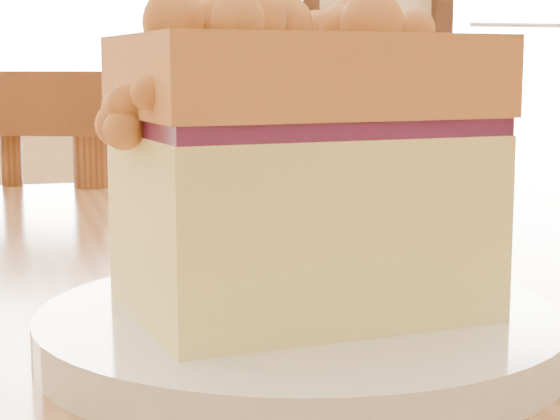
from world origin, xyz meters
name	(u,v)px	position (x,y,z in m)	size (l,w,h in m)	color
plate	(300,332)	(-0.04, -0.07, 0.76)	(0.20, 0.20, 0.02)	white
cake_slice	(296,159)	(-0.04, -0.07, 0.82)	(0.14, 0.11, 0.12)	#FFEE90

